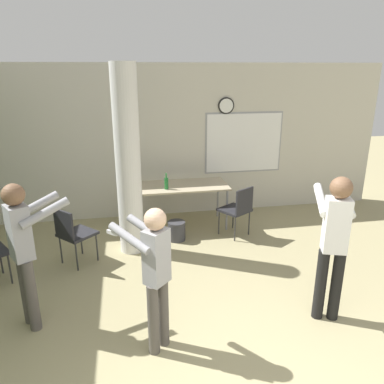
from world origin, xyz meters
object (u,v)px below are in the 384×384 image
person_watching_back (24,246)px  person_playing_side (334,238)px  folding_table (181,188)px  chair_near_pillar (73,232)px  bottle_on_table (166,183)px  chair_table_right (238,208)px  person_playing_front (155,269)px

person_watching_back → person_playing_side: bearing=-7.9°
folding_table → person_playing_side: 3.12m
chair_near_pillar → person_playing_side: size_ratio=0.52×
folding_table → bottle_on_table: (-0.27, -0.17, 0.16)m
bottle_on_table → person_playing_side: 3.07m
bottle_on_table → chair_table_right: (1.13, -0.43, -0.36)m
folding_table → bottle_on_table: size_ratio=5.93×
chair_table_right → bottle_on_table: bearing=159.4°
person_watching_back → chair_near_pillar: bearing=77.3°
folding_table → chair_table_right: (0.87, -0.60, -0.20)m
folding_table → person_watching_back: person_watching_back is taller
chair_near_pillar → person_playing_side: bearing=-30.9°
folding_table → chair_table_right: chair_table_right is taller
folding_table → chair_table_right: size_ratio=1.89×
person_playing_front → person_watching_back: 1.44m
chair_table_right → person_playing_side: 2.33m
person_playing_side → person_watching_back: size_ratio=1.02×
folding_table → person_playing_front: bearing=-103.2°
bottle_on_table → person_playing_front: 2.87m
person_playing_side → chair_table_right: bearing=99.0°
chair_near_pillar → person_playing_front: bearing=-62.3°
chair_table_right → person_playing_front: 2.91m
chair_near_pillar → bottle_on_table: bearing=32.5°
person_playing_side → person_playing_front: size_ratio=1.10×
person_playing_side → person_playing_front: person_playing_side is taller
person_playing_front → chair_table_right: bearing=56.8°
folding_table → person_watching_back: bearing=-129.8°
folding_table → chair_near_pillar: (-1.71, -1.10, -0.20)m
chair_near_pillar → person_playing_side: 3.46m
chair_table_right → person_playing_front: (-1.58, -2.41, 0.39)m
folding_table → person_playing_front: 3.10m
chair_near_pillar → chair_table_right: (2.58, 0.50, 0.00)m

